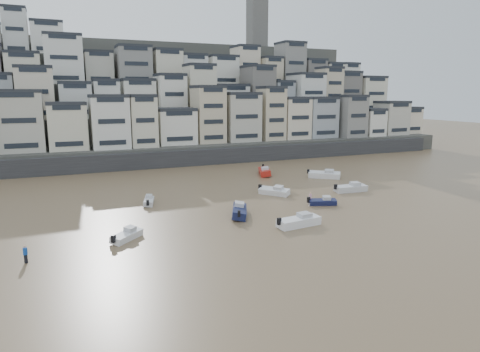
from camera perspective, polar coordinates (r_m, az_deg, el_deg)
name	(u,v)px	position (r m, az deg, el deg)	size (l,w,h in m)	color
ground	(283,308)	(33.44, 5.74, -17.14)	(400.00, 400.00, 0.00)	olive
harbor_wall	(179,158)	(94.98, -8.11, 2.36)	(140.00, 3.00, 3.50)	#38383A
hillside	(158,103)	(133.80, -10.85, 9.57)	(141.04, 66.00, 50.00)	#4C4C47
boat_a	(299,220)	(52.09, 7.85, -5.77)	(6.10, 2.00, 1.66)	white
boat_i	(264,170)	(83.97, 3.28, 0.75)	(6.62, 2.17, 1.80)	#AB1E15
boat_b	(323,201)	(62.44, 10.95, -3.29)	(4.31, 1.41, 1.18)	#141A40
boat_c	(239,210)	(55.85, -0.09, -4.53)	(6.05, 1.98, 1.65)	#151B41
boat_d	(351,187)	(71.77, 14.54, -1.41)	(5.96, 1.95, 1.62)	silver
boat_e	(274,191)	(67.43, 4.58, -1.94)	(5.35, 1.75, 1.46)	white
boat_j	(127,235)	(48.56, -14.87, -7.55)	(4.55, 1.49, 1.24)	white
boat_f	(149,200)	(63.15, -12.06, -3.16)	(4.44, 1.45, 1.21)	silver
boat_g	(324,174)	(82.12, 11.19, 0.31)	(6.41, 2.10, 1.75)	silver
person_blue	(25,254)	(45.56, -26.70, -9.29)	(0.44, 0.44, 1.74)	#1545A4
person_pink	(310,198)	(62.66, 9.36, -2.92)	(0.44, 0.44, 1.74)	#E8A4B2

